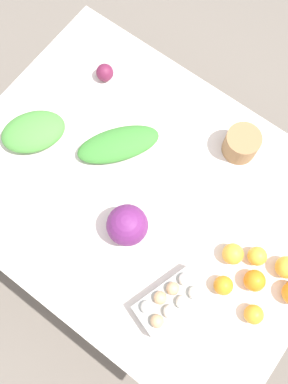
{
  "coord_description": "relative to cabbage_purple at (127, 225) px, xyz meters",
  "views": [
    {
      "loc": [
        0.28,
        -0.37,
        2.23
      ],
      "look_at": [
        0.0,
        0.0,
        0.74
      ],
      "focal_mm": 40.0,
      "sensor_mm": 36.0,
      "label": 1
    }
  ],
  "objects": [
    {
      "name": "ground_plane",
      "position": [
        -0.04,
        0.14,
        -0.79
      ],
      "size": [
        8.0,
        8.0,
        0.0
      ],
      "primitive_type": "plane",
      "color": "#70665B"
    },
    {
      "name": "dining_table",
      "position": [
        -0.04,
        0.14,
        -0.15
      ],
      "size": [
        1.41,
        1.05,
        0.72
      ],
      "color": "silver",
      "rests_on": "ground_plane"
    },
    {
      "name": "cabbage_purple",
      "position": [
        0.0,
        0.0,
        0.0
      ],
      "size": [
        0.15,
        0.15,
        0.15
      ],
      "primitive_type": "sphere",
      "color": "#6B2366",
      "rests_on": "dining_table"
    },
    {
      "name": "egg_carton",
      "position": [
        0.27,
        -0.11,
        -0.03
      ],
      "size": [
        0.19,
        0.27,
        0.09
      ],
      "rotation": [
        0.0,
        0.0,
        1.26
      ],
      "color": "#A8A8A3",
      "rests_on": "dining_table"
    },
    {
      "name": "paper_bag",
      "position": [
        0.15,
        0.5,
        -0.02
      ],
      "size": [
        0.13,
        0.13,
        0.11
      ],
      "primitive_type": "cylinder",
      "color": "#997047",
      "rests_on": "dining_table"
    },
    {
      "name": "greens_bunch_beet_tops",
      "position": [
        -0.51,
        0.08,
        -0.03
      ],
      "size": [
        0.28,
        0.29,
        0.08
      ],
      "primitive_type": "ellipsoid",
      "rotation": [
        0.0,
        0.0,
        0.95
      ],
      "color": "#4C933D",
      "rests_on": "dining_table"
    },
    {
      "name": "greens_bunch_chard",
      "position": [
        -0.22,
        0.23,
        -0.04
      ],
      "size": [
        0.3,
        0.33,
        0.06
      ],
      "primitive_type": "ellipsoid",
      "rotation": [
        0.0,
        0.0,
        4.07
      ],
      "color": "#3D8433",
      "rests_on": "dining_table"
    },
    {
      "name": "beet_root",
      "position": [
        -0.45,
        0.44,
        -0.04
      ],
      "size": [
        0.07,
        0.07,
        0.07
      ],
      "primitive_type": "sphere",
      "color": "maroon",
      "rests_on": "dining_table"
    },
    {
      "name": "orange_0",
      "position": [
        0.35,
        0.14,
        -0.04
      ],
      "size": [
        0.07,
        0.07,
        0.07
      ],
      "primitive_type": "sphere",
      "color": "#F9A833",
      "rests_on": "dining_table"
    },
    {
      "name": "orange_1",
      "position": [
        0.46,
        0.11,
        -0.04
      ],
      "size": [
        0.07,
        0.07,
        0.07
      ],
      "primitive_type": "sphere",
      "color": "orange",
      "rests_on": "dining_table"
    },
    {
      "name": "orange_2",
      "position": [
        0.52,
        0.02,
        -0.04
      ],
      "size": [
        0.07,
        0.07,
        0.07
      ],
      "primitive_type": "sphere",
      "color": "orange",
      "rests_on": "dining_table"
    },
    {
      "name": "orange_3",
      "position": [
        0.52,
        0.21,
        -0.03
      ],
      "size": [
        0.08,
        0.08,
        0.08
      ],
      "primitive_type": "sphere",
      "color": "#F9A833",
      "rests_on": "dining_table"
    },
    {
      "name": "orange_4",
      "position": [
        0.38,
        0.04,
        -0.04
      ],
      "size": [
        0.07,
        0.07,
        0.07
      ],
      "primitive_type": "sphere",
      "color": "orange",
      "rests_on": "dining_table"
    },
    {
      "name": "orange_6",
      "position": [
        0.42,
        0.19,
        -0.04
      ],
      "size": [
        0.07,
        0.07,
        0.07
      ],
      "primitive_type": "sphere",
      "color": "#F9A833",
      "rests_on": "dining_table"
    }
  ]
}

